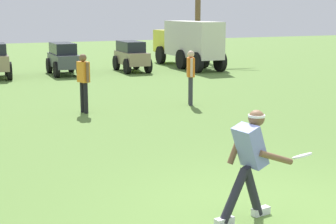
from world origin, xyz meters
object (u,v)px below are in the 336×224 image
(frisbee_in_flight, at_px, (302,156))
(teammate_near_sideline, at_px, (191,72))
(teammate_midfield, at_px, (83,78))
(parked_car_slot_e, at_px, (131,55))
(frisbee_thrower, at_px, (249,159))
(box_truck, at_px, (188,42))
(parked_car_slot_d, at_px, (63,58))

(frisbee_in_flight, height_order, teammate_near_sideline, teammate_near_sideline)
(teammate_midfield, relative_size, parked_car_slot_e, 0.64)
(frisbee_thrower, height_order, teammate_near_sideline, teammate_near_sideline)
(teammate_near_sideline, distance_m, teammate_midfield, 3.09)
(frisbee_thrower, height_order, parked_car_slot_e, frisbee_thrower)
(teammate_midfield, bearing_deg, frisbee_thrower, -90.80)
(teammate_near_sideline, relative_size, box_truck, 0.26)
(frisbee_thrower, bearing_deg, box_truck, 64.90)
(frisbee_thrower, bearing_deg, teammate_midfield, 89.20)
(frisbee_in_flight, distance_m, parked_car_slot_d, 16.52)
(parked_car_slot_d, relative_size, parked_car_slot_e, 0.99)
(teammate_midfield, xyz_separation_m, parked_car_slot_d, (1.61, 8.58, -0.22))
(box_truck, bearing_deg, frisbee_in_flight, -112.81)
(parked_car_slot_d, bearing_deg, frisbee_thrower, -96.00)
(frisbee_thrower, xyz_separation_m, parked_car_slot_d, (1.72, 16.40, -0.08))
(teammate_midfield, relative_size, parked_car_slot_d, 0.64)
(box_truck, bearing_deg, parked_car_slot_d, -176.52)
(teammate_near_sideline, height_order, parked_car_slot_d, teammate_near_sideline)
(teammate_midfield, bearing_deg, box_truck, 49.13)
(frisbee_in_flight, relative_size, box_truck, 0.06)
(teammate_near_sideline, relative_size, teammate_midfield, 1.00)
(teammate_midfield, distance_m, parked_car_slot_e, 9.71)
(frisbee_thrower, relative_size, teammate_near_sideline, 0.91)
(box_truck, bearing_deg, teammate_midfield, -130.87)
(frisbee_in_flight, bearing_deg, frisbee_thrower, 172.79)
(parked_car_slot_e, bearing_deg, frisbee_in_flight, -103.76)
(frisbee_in_flight, relative_size, teammate_near_sideline, 0.22)
(frisbee_in_flight, bearing_deg, teammate_near_sideline, 72.55)
(frisbee_in_flight, relative_size, parked_car_slot_e, 0.14)
(frisbee_thrower, bearing_deg, teammate_near_sideline, 67.29)
(teammate_midfield, bearing_deg, parked_car_slot_d, 79.35)
(frisbee_thrower, xyz_separation_m, teammate_near_sideline, (3.20, 7.64, 0.14))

